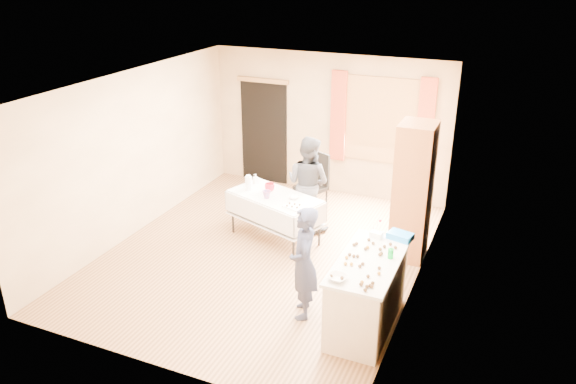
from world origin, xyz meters
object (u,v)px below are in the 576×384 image
at_px(counter, 367,293).
at_px(woman, 308,183).
at_px(girl, 304,263).
at_px(cabinet, 413,192).
at_px(party_table, 275,213).
at_px(chair, 312,196).

relative_size(counter, woman, 0.93).
relative_size(girl, woman, 0.93).
height_order(counter, woman, woman).
distance_m(cabinet, counter, 2.02).
height_order(party_table, chair, chair).
relative_size(party_table, girl, 1.13).
height_order(cabinet, woman, cabinet).
xyz_separation_m(cabinet, party_table, (-2.05, -0.31, -0.58)).
relative_size(cabinet, woman, 1.31).
height_order(counter, party_table, counter).
relative_size(counter, girl, 1.00).
bearing_deg(cabinet, chair, 156.10).
height_order(cabinet, counter, cabinet).
distance_m(party_table, girl, 2.09).
bearing_deg(counter, cabinet, 87.05).
bearing_deg(counter, girl, -174.11).
distance_m(party_table, woman, 0.76).
distance_m(girl, woman, 2.46).
distance_m(cabinet, girl, 2.22).
relative_size(counter, chair, 1.34).
bearing_deg(cabinet, counter, -92.95).
relative_size(cabinet, girl, 1.41).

